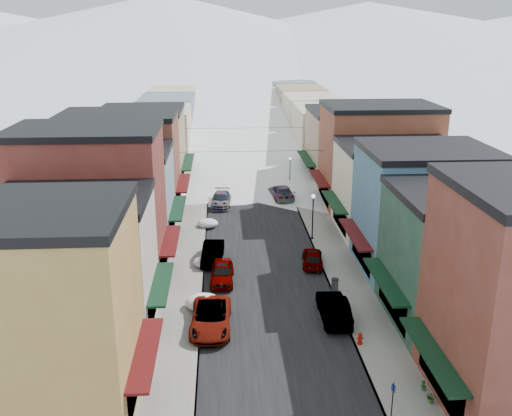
{
  "coord_description": "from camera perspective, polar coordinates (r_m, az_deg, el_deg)",
  "views": [
    {
      "loc": [
        -3.38,
        -22.75,
        19.89
      ],
      "look_at": [
        0.0,
        31.57,
        2.23
      ],
      "focal_mm": 40.0,
      "sensor_mm": 36.0,
      "label": 1
    }
  ],
  "objects": [
    {
      "name": "bldg_l_tan",
      "position": [
        72.96,
        -11.27,
        5.87
      ],
      "size": [
        11.3,
        11.2,
        10.0
      ],
      "color": "#948261",
      "rests_on": "ground"
    },
    {
      "name": "sidewalk_left",
      "position": [
        85.15,
        -5.65,
        4.44
      ],
      "size": [
        3.2,
        160.0,
        0.15
      ],
      "primitive_type": "cube",
      "color": "gray",
      "rests_on": "ground"
    },
    {
      "name": "car_black_sedan",
      "position": [
        67.68,
        2.55,
        1.6
      ],
      "size": [
        2.96,
        5.89,
        1.64
      ],
      "primitive_type": "imported",
      "rotation": [
        0.0,
        0.0,
        3.26
      ],
      "color": "black",
      "rests_on": "ground"
    },
    {
      "name": "distant_blocks",
      "position": [
        106.99,
        -1.73,
        9.43
      ],
      "size": [
        34.0,
        55.0,
        8.0
      ],
      "color": "gray",
      "rests_on": "ground"
    },
    {
      "name": "mountain_ridge",
      "position": [
        300.41,
        -6.93,
        16.8
      ],
      "size": [
        670.0,
        340.0,
        34.0
      ],
      "color": "silver",
      "rests_on": "ground"
    },
    {
      "name": "snow_pile_mid",
      "position": [
        49.21,
        -5.04,
        -5.38
      ],
      "size": [
        2.15,
        2.52,
        0.91
      ],
      "color": "white",
      "rests_on": "ground"
    },
    {
      "name": "car_white_suv",
      "position": [
        39.59,
        -4.53,
        -10.89
      ],
      "size": [
        2.89,
        5.9,
        1.61
      ],
      "primitive_type": "imported",
      "rotation": [
        0.0,
        0.0,
        -0.04
      ],
      "color": "#BABABC",
      "rests_on": "ground"
    },
    {
      "name": "trash_can",
      "position": [
        44.86,
        7.89,
        -7.6
      ],
      "size": [
        0.58,
        0.58,
        0.98
      ],
      "color": "#4F5153",
      "rests_on": "sidewalk_right"
    },
    {
      "name": "bldg_l_grayblue",
      "position": [
        54.87,
        -13.71,
        1.18
      ],
      "size": [
        11.3,
        9.2,
        9.0
      ],
      "color": "#7A91A3",
      "rests_on": "ground"
    },
    {
      "name": "bldg_r_cream",
      "position": [
        57.53,
        13.85,
        1.94
      ],
      "size": [
        12.3,
        9.2,
        9.0
      ],
      "color": "#EEE7BF",
      "rests_on": "ground"
    },
    {
      "name": "car_silver_sedan",
      "position": [
        46.21,
        -3.41,
        -6.48
      ],
      "size": [
        2.03,
        4.64,
        1.56
      ],
      "primitive_type": "imported",
      "rotation": [
        0.0,
        0.0,
        -0.04
      ],
      "color": "#A8ACB0",
      "rests_on": "ground"
    },
    {
      "name": "bldg_l_brick_near",
      "position": [
        46.5,
        -16.21,
        0.2
      ],
      "size": [
        12.3,
        8.2,
        12.5
      ],
      "color": "maroon",
      "rests_on": "ground"
    },
    {
      "name": "curb_right",
      "position": [
        85.5,
        2.2,
        4.57
      ],
      "size": [
        0.1,
        160.0,
        0.15
      ],
      "primitive_type": "cube",
      "color": "slate",
      "rests_on": "ground"
    },
    {
      "name": "bldg_r_tan",
      "position": [
        75.17,
        9.3,
        6.13
      ],
      "size": [
        11.3,
        11.2,
        9.5
      ],
      "color": "#977E63",
      "rests_on": "ground"
    },
    {
      "name": "bldg_r_blue",
      "position": [
        49.01,
        16.38,
        -0.14
      ],
      "size": [
        11.3,
        9.2,
        10.5
      ],
      "color": "teal",
      "rests_on": "ground"
    },
    {
      "name": "snow_pile_near",
      "position": [
        42.3,
        -5.27,
        -9.34
      ],
      "size": [
        2.62,
        2.81,
        1.11
      ],
      "color": "white",
      "rests_on": "ground"
    },
    {
      "name": "bldg_l_yellow",
      "position": [
        31.8,
        -21.44,
        -9.75
      ],
      "size": [
        11.3,
        8.7,
        11.5
      ],
      "color": "#AE8440",
      "rests_on": "ground"
    },
    {
      "name": "car_gray_suv",
      "position": [
        49.44,
        5.68,
        -4.92
      ],
      "size": [
        2.22,
        4.42,
        1.45
      ],
      "primitive_type": "imported",
      "rotation": [
        0.0,
        0.0,
        3.02
      ],
      "color": "gray",
      "rests_on": "ground"
    },
    {
      "name": "car_dark_hatch",
      "position": [
        50.06,
        -4.36,
        -4.49
      ],
      "size": [
        2.08,
        4.99,
        1.6
      ],
      "primitive_type": "imported",
      "rotation": [
        0.0,
        0.0,
        -0.08
      ],
      "color": "black",
      "rests_on": "ground"
    },
    {
      "name": "parking_sign",
      "position": [
        31.75,
        13.5,
        -18.05
      ],
      "size": [
        0.14,
        0.29,
        2.26
      ],
      "color": "black",
      "rests_on": "sidewalk_right"
    },
    {
      "name": "bldg_r_green",
      "position": [
        41.36,
        20.41,
        -4.67
      ],
      "size": [
        11.3,
        9.2,
        9.5
      ],
      "color": "#204333",
      "rests_on": "ground"
    },
    {
      "name": "overhead_cables",
      "position": [
        71.65,
        -0.8,
        6.97
      ],
      "size": [
        16.4,
        15.04,
        0.04
      ],
      "color": "black",
      "rests_on": "ground"
    },
    {
      "name": "snow_pile_far",
      "position": [
        58.5,
        -4.83,
        -1.52
      ],
      "size": [
        2.1,
        2.49,
        0.89
      ],
      "color": "white",
      "rests_on": "ground"
    },
    {
      "name": "curb_left",
      "position": [
        85.1,
        -4.6,
        4.46
      ],
      "size": [
        0.1,
        160.0,
        0.15
      ],
      "primitive_type": "cube",
      "color": "slate",
      "rests_on": "ground"
    },
    {
      "name": "planter_near",
      "position": [
        34.1,
        17.11,
        -17.66
      ],
      "size": [
        0.71,
        0.67,
        0.62
      ],
      "primitive_type": "imported",
      "rotation": [
        0.0,
        0.0,
        -0.41
      ],
      "color": "#3A6B30",
      "rests_on": "sidewalk_right"
    },
    {
      "name": "streetlamp_far",
      "position": [
        71.8,
        3.42,
        3.99
      ],
      "size": [
        0.32,
        0.32,
        3.83
      ],
      "color": "black",
      "rests_on": "sidewalk_right"
    },
    {
      "name": "bldg_r_brick_far",
      "position": [
        65.74,
        12.08,
        5.17
      ],
      "size": [
        13.3,
        9.2,
        11.5
      ],
      "color": "brown",
      "rests_on": "ground"
    },
    {
      "name": "car_lane_white",
      "position": [
        85.35,
        0.28,
        5.04
      ],
      "size": [
        2.94,
        5.7,
        1.54
      ],
      "primitive_type": "imported",
      "rotation": [
        0.0,
        0.0,
        3.07
      ],
      "color": "silver",
      "rests_on": "ground"
    },
    {
      "name": "bldg_l_brick_far",
      "position": [
        63.36,
        -13.33,
        4.37
      ],
      "size": [
        13.3,
        9.2,
        11.0
      ],
      "color": "brown",
      "rests_on": "ground"
    },
    {
      "name": "car_silver_wagon",
      "position": [
        65.11,
        -3.51,
        0.86
      ],
      "size": [
        2.47,
        5.32,
        1.51
      ],
      "primitive_type": "imported",
      "rotation": [
        0.0,
        0.0,
        -0.07
      ],
      "color": "#AFB1B8",
      "rests_on": "ground"
    },
    {
      "name": "car_green_sedan",
      "position": [
        40.98,
        7.77,
        -9.88
      ],
      "size": [
        1.86,
        5.2,
        1.71
      ],
      "primitive_type": "imported",
      "rotation": [
        0.0,
        0.0,
        3.13
      ],
      "color": "black",
      "rests_on": "ground"
    },
    {
      "name": "streetlamp_near",
      "position": [
        54.29,
        5.71,
        -0.29
      ],
      "size": [
        0.37,
        0.37,
        4.44
      ],
      "color": "black",
      "rests_on": "sidewalk_right"
    },
    {
      "name": "road",
      "position": [
        85.17,
        -1.19,
        4.48
      ],
      "size": [
        10.0,
        160.0,
        0.01
      ],
      "primitive_type": "cube",
      "color": "black",
      "rests_on": "ground"
    },
    {
      "name": "bldg_l_cream",
      "position": [
        39.59,
        -17.7,
        -5.39
      ],
      "size": [
        11.3,
        8.2,
        9.5
      ],
      "color": "beige",
      "rests_on": "ground"
    },
    {
      "name": "fire_hydrant",
      "position": [
        38.28,
        10.36,
        -12.75
      ],
      "size": [
        0.47,
        0.35,
        0.8
      ],
      "color": "#AB0E09",
      "rests_on": "sidewalk_right"
    },
    {
      "name": "car_lane_silver",
      "position": [
        78.97,
        -1.44,
        3.94
      ],
      "size": [
        2.31,
        4.51,
        1.47
      ],
      "primitive_type": "imported",
      "rotation": [
        0.0,
        0.0,
        0.14
      ],
      "color": "gray",
      "rests_on": "ground"
    },
    {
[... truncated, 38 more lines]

